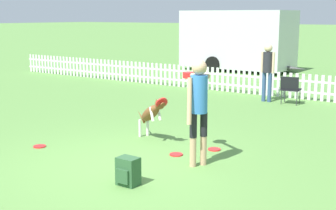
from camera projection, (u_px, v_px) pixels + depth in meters
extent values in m
plane|color=#5B8C42|center=(132.00, 164.00, 7.82)|extent=(240.00, 240.00, 0.00)
cylinder|color=tan|center=(193.00, 152.00, 7.66)|extent=(0.11, 0.11, 0.49)
cylinder|color=black|center=(193.00, 125.00, 7.58)|extent=(0.12, 0.12, 0.40)
cylinder|color=tan|center=(203.00, 150.00, 7.75)|extent=(0.11, 0.11, 0.49)
cylinder|color=black|center=(204.00, 124.00, 7.67)|extent=(0.12, 0.12, 0.40)
cylinder|color=#3372BF|center=(199.00, 94.00, 7.53)|extent=(0.38, 0.38, 0.62)
sphere|color=tan|center=(199.00, 67.00, 7.45)|extent=(0.25, 0.25, 0.25)
cylinder|color=tan|center=(189.00, 101.00, 7.40)|extent=(0.17, 0.22, 0.75)
cylinder|color=tan|center=(198.00, 76.00, 7.90)|extent=(0.67, 0.48, 0.14)
cylinder|color=red|center=(189.00, 77.00, 8.25)|extent=(0.24, 0.24, 0.02)
cylinder|color=red|center=(189.00, 76.00, 8.25)|extent=(0.24, 0.24, 0.02)
cylinder|color=red|center=(189.00, 74.00, 8.24)|extent=(0.24, 0.24, 0.02)
cylinder|color=red|center=(189.00, 73.00, 8.24)|extent=(0.24, 0.24, 0.02)
ellipsoid|color=brown|center=(150.00, 113.00, 9.25)|extent=(0.78, 0.57, 0.57)
ellipsoid|color=white|center=(150.00, 115.00, 9.26)|extent=(0.41, 0.30, 0.28)
sphere|color=brown|center=(160.00, 105.00, 8.84)|extent=(0.19, 0.19, 0.19)
cone|color=brown|center=(162.00, 103.00, 8.76)|extent=(0.19, 0.17, 0.16)
cylinder|color=red|center=(162.00, 103.00, 8.76)|extent=(0.23, 0.27, 0.22)
cone|color=brown|center=(162.00, 100.00, 8.87)|extent=(0.06, 0.06, 0.08)
cone|color=brown|center=(156.00, 101.00, 8.82)|extent=(0.06, 0.06, 0.08)
cylinder|color=white|center=(148.00, 127.00, 9.64)|extent=(0.06, 0.06, 0.36)
cylinder|color=white|center=(140.00, 128.00, 9.56)|extent=(0.06, 0.06, 0.36)
cylinder|color=white|center=(159.00, 113.00, 9.08)|extent=(0.17, 0.13, 0.28)
cylinder|color=white|center=(152.00, 114.00, 9.01)|extent=(0.17, 0.13, 0.28)
cone|color=brown|center=(141.00, 116.00, 9.67)|extent=(0.33, 0.21, 0.23)
cylinder|color=red|center=(176.00, 154.00, 8.32)|extent=(0.24, 0.24, 0.02)
cylinder|color=red|center=(40.00, 146.00, 8.84)|extent=(0.24, 0.24, 0.02)
cylinder|color=red|center=(214.00, 149.00, 8.65)|extent=(0.24, 0.24, 0.02)
cube|color=#2D5633|center=(128.00, 171.00, 6.83)|extent=(0.31, 0.23, 0.42)
cube|color=#2D5633|center=(122.00, 177.00, 6.73)|extent=(0.22, 0.04, 0.21)
cube|color=white|center=(293.00, 91.00, 13.97)|extent=(24.00, 0.04, 0.06)
cube|color=white|center=(294.00, 80.00, 13.91)|extent=(24.00, 0.04, 0.06)
cube|color=white|center=(31.00, 63.00, 20.58)|extent=(0.09, 0.02, 0.76)
cube|color=white|center=(34.00, 63.00, 20.48)|extent=(0.09, 0.02, 0.76)
cube|color=white|center=(37.00, 63.00, 20.37)|extent=(0.09, 0.02, 0.76)
cube|color=white|center=(40.00, 64.00, 20.27)|extent=(0.09, 0.02, 0.76)
cube|color=white|center=(43.00, 64.00, 20.16)|extent=(0.09, 0.02, 0.76)
cube|color=white|center=(45.00, 64.00, 20.05)|extent=(0.09, 0.02, 0.76)
cube|color=white|center=(49.00, 64.00, 19.95)|extent=(0.09, 0.02, 0.76)
cube|color=white|center=(52.00, 65.00, 19.84)|extent=(0.09, 0.02, 0.76)
cube|color=white|center=(55.00, 65.00, 19.73)|extent=(0.09, 0.02, 0.76)
cube|color=white|center=(58.00, 65.00, 19.63)|extent=(0.09, 0.02, 0.76)
cube|color=white|center=(61.00, 66.00, 19.52)|extent=(0.09, 0.02, 0.76)
cube|color=white|center=(64.00, 66.00, 19.41)|extent=(0.09, 0.02, 0.76)
cube|color=white|center=(67.00, 66.00, 19.31)|extent=(0.09, 0.02, 0.76)
cube|color=white|center=(71.00, 66.00, 19.20)|extent=(0.09, 0.02, 0.76)
cube|color=white|center=(74.00, 67.00, 19.10)|extent=(0.09, 0.02, 0.76)
cube|color=white|center=(77.00, 67.00, 18.99)|extent=(0.09, 0.02, 0.76)
cube|color=white|center=(81.00, 67.00, 18.88)|extent=(0.09, 0.02, 0.76)
cube|color=white|center=(84.00, 68.00, 18.78)|extent=(0.09, 0.02, 0.76)
cube|color=white|center=(87.00, 68.00, 18.67)|extent=(0.09, 0.02, 0.76)
cube|color=white|center=(91.00, 68.00, 18.56)|extent=(0.09, 0.02, 0.76)
cube|color=white|center=(94.00, 68.00, 18.46)|extent=(0.09, 0.02, 0.76)
cube|color=white|center=(98.00, 69.00, 18.35)|extent=(0.09, 0.02, 0.76)
cube|color=white|center=(102.00, 69.00, 18.25)|extent=(0.09, 0.02, 0.76)
cube|color=white|center=(105.00, 69.00, 18.14)|extent=(0.09, 0.02, 0.76)
cube|color=white|center=(109.00, 70.00, 18.03)|extent=(0.09, 0.02, 0.76)
cube|color=white|center=(113.00, 70.00, 17.93)|extent=(0.09, 0.02, 0.76)
cube|color=white|center=(116.00, 70.00, 17.82)|extent=(0.09, 0.02, 0.76)
cube|color=white|center=(120.00, 71.00, 17.71)|extent=(0.09, 0.02, 0.76)
cube|color=white|center=(124.00, 71.00, 17.61)|extent=(0.09, 0.02, 0.76)
cube|color=white|center=(128.00, 71.00, 17.50)|extent=(0.09, 0.02, 0.76)
cube|color=white|center=(132.00, 72.00, 17.39)|extent=(0.09, 0.02, 0.76)
cube|color=white|center=(136.00, 72.00, 17.29)|extent=(0.09, 0.02, 0.76)
cube|color=white|center=(140.00, 72.00, 17.18)|extent=(0.09, 0.02, 0.76)
cube|color=white|center=(144.00, 73.00, 17.08)|extent=(0.09, 0.02, 0.76)
cube|color=white|center=(148.00, 73.00, 16.97)|extent=(0.09, 0.02, 0.76)
cube|color=white|center=(152.00, 74.00, 16.86)|extent=(0.09, 0.02, 0.76)
cube|color=white|center=(157.00, 74.00, 16.76)|extent=(0.09, 0.02, 0.76)
cube|color=white|center=(161.00, 74.00, 16.65)|extent=(0.09, 0.02, 0.76)
cube|color=white|center=(165.00, 75.00, 16.54)|extent=(0.09, 0.02, 0.76)
cube|color=white|center=(170.00, 75.00, 16.44)|extent=(0.09, 0.02, 0.76)
cube|color=white|center=(174.00, 75.00, 16.33)|extent=(0.09, 0.02, 0.76)
cube|color=white|center=(179.00, 76.00, 16.22)|extent=(0.09, 0.02, 0.76)
cube|color=white|center=(183.00, 76.00, 16.12)|extent=(0.09, 0.02, 0.76)
cube|color=white|center=(188.00, 77.00, 16.01)|extent=(0.09, 0.02, 0.76)
cube|color=white|center=(193.00, 77.00, 15.91)|extent=(0.09, 0.02, 0.76)
cube|color=white|center=(198.00, 77.00, 15.80)|extent=(0.09, 0.02, 0.76)
cube|color=white|center=(203.00, 78.00, 15.69)|extent=(0.09, 0.02, 0.76)
cube|color=white|center=(207.00, 78.00, 15.59)|extent=(0.09, 0.02, 0.76)
cube|color=white|center=(212.00, 79.00, 15.48)|extent=(0.09, 0.02, 0.76)
cube|color=white|center=(218.00, 79.00, 15.37)|extent=(0.09, 0.02, 0.76)
cube|color=white|center=(223.00, 80.00, 15.27)|extent=(0.09, 0.02, 0.76)
cube|color=white|center=(228.00, 80.00, 15.16)|extent=(0.09, 0.02, 0.76)
cube|color=white|center=(233.00, 81.00, 15.05)|extent=(0.09, 0.02, 0.76)
cube|color=white|center=(239.00, 81.00, 14.95)|extent=(0.09, 0.02, 0.76)
cube|color=white|center=(244.00, 81.00, 14.84)|extent=(0.09, 0.02, 0.76)
cube|color=white|center=(249.00, 82.00, 14.74)|extent=(0.09, 0.02, 0.76)
cube|color=white|center=(255.00, 82.00, 14.63)|extent=(0.09, 0.02, 0.76)
cube|color=white|center=(261.00, 83.00, 14.52)|extent=(0.09, 0.02, 0.76)
cube|color=white|center=(267.00, 83.00, 14.42)|extent=(0.09, 0.02, 0.76)
cube|color=white|center=(272.00, 84.00, 14.31)|extent=(0.09, 0.02, 0.76)
cube|color=white|center=(278.00, 84.00, 14.20)|extent=(0.09, 0.02, 0.76)
cube|color=white|center=(284.00, 85.00, 14.10)|extent=(0.09, 0.02, 0.76)
cube|color=white|center=(290.00, 85.00, 13.99)|extent=(0.09, 0.02, 0.76)
cube|color=white|center=(297.00, 86.00, 13.88)|extent=(0.09, 0.02, 0.76)
cube|color=white|center=(303.00, 87.00, 13.78)|extent=(0.09, 0.02, 0.76)
cube|color=white|center=(309.00, 87.00, 13.67)|extent=(0.09, 0.02, 0.76)
cube|color=white|center=(316.00, 88.00, 13.57)|extent=(0.09, 0.02, 0.76)
cube|color=white|center=(322.00, 88.00, 13.46)|extent=(0.09, 0.02, 0.76)
cube|color=white|center=(329.00, 89.00, 13.35)|extent=(0.09, 0.02, 0.76)
cube|color=white|center=(336.00, 89.00, 13.25)|extent=(0.09, 0.02, 0.76)
cylinder|color=#333338|center=(300.00, 96.00, 13.23)|extent=(0.02, 0.02, 0.40)
cylinder|color=#333338|center=(285.00, 95.00, 13.42)|extent=(0.02, 0.02, 0.40)
cylinder|color=#333338|center=(297.00, 98.00, 12.86)|extent=(0.02, 0.02, 0.40)
cylinder|color=#333338|center=(281.00, 97.00, 13.05)|extent=(0.02, 0.02, 0.40)
cube|color=black|center=(291.00, 89.00, 13.10)|extent=(0.56, 0.56, 0.03)
cube|color=black|center=(290.00, 84.00, 12.87)|extent=(0.50, 0.15, 0.38)
cylinder|color=#334C7A|center=(270.00, 87.00, 13.36)|extent=(0.11, 0.11, 0.85)
cylinder|color=#334C7A|center=(264.00, 87.00, 13.47)|extent=(0.11, 0.11, 0.85)
cylinder|color=#26262D|center=(268.00, 62.00, 13.28)|extent=(0.27, 0.27, 0.58)
sphere|color=beige|center=(268.00, 48.00, 13.21)|extent=(0.23, 0.23, 0.23)
cylinder|color=beige|center=(273.00, 63.00, 13.18)|extent=(0.08, 0.08, 0.60)
cylinder|color=beige|center=(262.00, 62.00, 13.39)|extent=(0.08, 0.08, 0.60)
cube|color=silver|center=(238.00, 39.00, 20.84)|extent=(4.80, 2.33, 2.50)
cone|color=#3F3F42|center=(297.00, 69.00, 19.48)|extent=(0.80, 0.21, 0.20)
cylinder|color=black|center=(237.00, 60.00, 22.30)|extent=(0.68, 0.19, 0.68)
cylinder|color=black|center=(213.00, 64.00, 20.47)|extent=(0.68, 0.19, 0.68)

